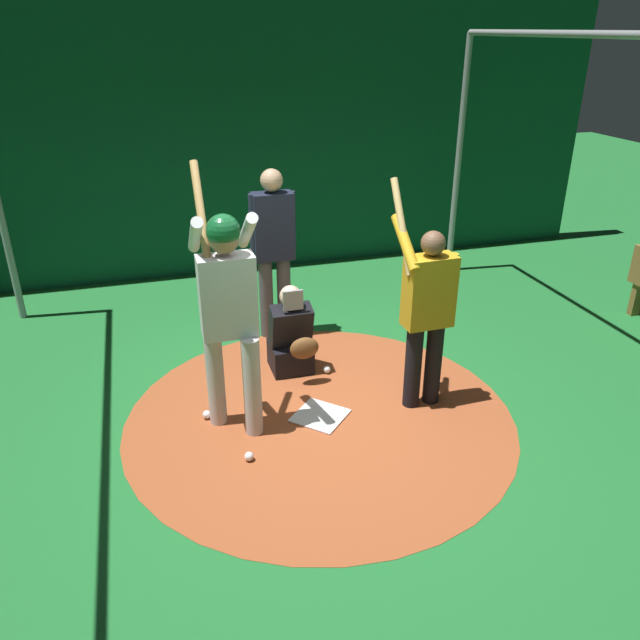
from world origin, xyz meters
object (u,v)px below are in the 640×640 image
(home_plate, at_px, (320,416))
(baseball_2, at_px, (327,370))
(batter, at_px, (228,304))
(umpire, at_px, (273,245))
(catcher, at_px, (292,339))
(baseball_0, at_px, (207,415))
(baseball_1, at_px, (249,456))
(visitor, at_px, (427,308))

(home_plate, bearing_deg, baseball_2, 158.31)
(batter, relative_size, umpire, 1.19)
(home_plate, bearing_deg, catcher, -177.71)
(home_plate, xyz_separation_m, umpire, (-1.72, -0.00, 1.04))
(baseball_0, bearing_deg, baseball_2, 110.13)
(batter, bearing_deg, umpire, 155.94)
(home_plate, bearing_deg, baseball_1, -58.91)
(home_plate, xyz_separation_m, batter, (-0.07, -0.74, 1.15))
(visitor, relative_size, baseball_0, 27.17)
(catcher, bearing_deg, home_plate, 2.29)
(batter, bearing_deg, visitor, 86.44)
(batter, height_order, baseball_2, batter)
(catcher, bearing_deg, umpire, 177.86)
(baseball_0, distance_m, baseball_2, 1.33)
(visitor, height_order, baseball_0, visitor)
(batter, distance_m, catcher, 1.33)
(baseball_0, bearing_deg, home_plate, 75.23)
(catcher, bearing_deg, visitor, 47.59)
(baseball_1, distance_m, baseball_2, 1.52)
(home_plate, relative_size, umpire, 0.23)
(catcher, height_order, visitor, visitor)
(home_plate, bearing_deg, baseball_0, -104.77)
(catcher, relative_size, baseball_1, 12.48)
(batter, bearing_deg, home_plate, 84.29)
(umpire, bearing_deg, batter, -24.06)
(home_plate, xyz_separation_m, baseball_1, (0.43, -0.72, 0.03))
(umpire, xyz_separation_m, baseball_2, (1.01, 0.29, -1.00))
(batter, bearing_deg, baseball_2, 121.99)
(catcher, relative_size, umpire, 0.50)
(catcher, distance_m, baseball_0, 1.16)
(batter, distance_m, visitor, 1.70)
(batter, xyz_separation_m, baseball_0, (-0.18, -0.23, -1.12))
(batter, relative_size, baseball_0, 29.81)
(umpire, distance_m, baseball_1, 2.48)
(baseball_2, bearing_deg, home_plate, -21.69)
(batter, xyz_separation_m, catcher, (-0.79, 0.70, -0.80))
(batter, height_order, baseball_1, batter)
(umpire, relative_size, baseball_1, 24.95)
(home_plate, distance_m, baseball_0, 1.00)
(home_plate, height_order, baseball_2, baseball_2)
(visitor, xyz_separation_m, baseball_2, (-0.74, -0.66, -0.90))
(umpire, distance_m, visitor, 1.99)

